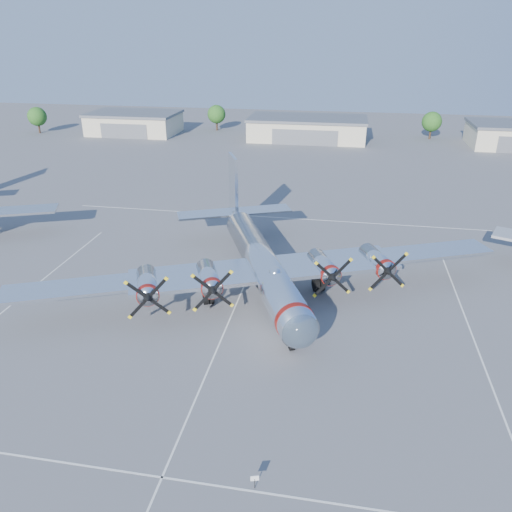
% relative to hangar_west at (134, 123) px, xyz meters
% --- Properties ---
extents(ground, '(260.00, 260.00, 0.00)m').
position_rel_hangar_west_xyz_m(ground, '(45.00, -81.96, -2.71)').
color(ground, '#5B5B5D').
rests_on(ground, ground).
extents(parking_lines, '(60.00, 50.08, 0.01)m').
position_rel_hangar_west_xyz_m(parking_lines, '(45.00, -83.71, -2.71)').
color(parking_lines, silver).
rests_on(parking_lines, ground).
extents(hangar_west, '(22.60, 14.60, 5.40)m').
position_rel_hangar_west_xyz_m(hangar_west, '(0.00, 0.00, 0.00)').
color(hangar_west, beige).
rests_on(hangar_west, ground).
extents(hangar_center, '(28.60, 14.60, 5.40)m').
position_rel_hangar_west_xyz_m(hangar_center, '(45.00, -0.00, -0.00)').
color(hangar_center, beige).
rests_on(hangar_center, ground).
extents(tree_far_west, '(4.80, 4.80, 6.64)m').
position_rel_hangar_west_xyz_m(tree_far_west, '(-25.00, -3.96, 1.51)').
color(tree_far_west, '#382619').
rests_on(tree_far_west, ground).
extents(tree_west, '(4.80, 4.80, 6.64)m').
position_rel_hangar_west_xyz_m(tree_west, '(20.00, 8.04, 1.51)').
color(tree_west, '#382619').
rests_on(tree_west, ground).
extents(tree_east, '(4.80, 4.80, 6.64)m').
position_rel_hangar_west_xyz_m(tree_east, '(75.00, 6.04, 1.51)').
color(tree_east, '#382619').
rests_on(tree_east, ground).
extents(main_bomber_b29, '(58.35, 50.23, 10.85)m').
position_rel_hangar_west_xyz_m(main_bomber_b29, '(46.70, -78.64, -2.71)').
color(main_bomber_b29, white).
rests_on(main_bomber_b29, ground).
extents(info_placard, '(0.50, 0.18, 0.98)m').
position_rel_hangar_west_xyz_m(info_placard, '(50.73, -103.72, -2.02)').
color(info_placard, black).
rests_on(info_placard, ground).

